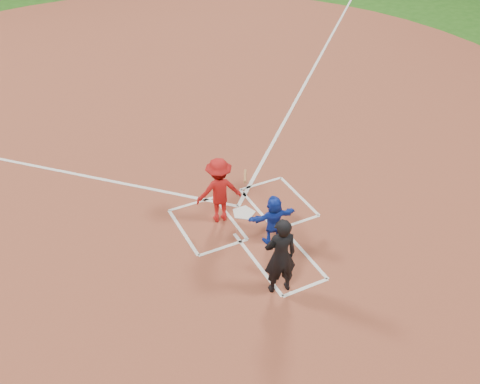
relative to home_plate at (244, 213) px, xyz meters
name	(u,v)px	position (x,y,z in m)	size (l,w,h in m)	color
ground	(244,213)	(0.00, 0.00, -0.02)	(120.00, 120.00, 0.00)	#1E5214
home_plate_dirt	(160,112)	(0.00, 6.00, -0.01)	(28.00, 28.00, 0.01)	brown
home_plate	(244,213)	(0.00, 0.00, 0.00)	(0.60, 0.60, 0.02)	silver
catcher	(274,219)	(0.13, -1.19, 0.60)	(1.12, 0.36, 1.21)	#1636B9
umpire	(280,256)	(-0.51, -2.57, 0.90)	(0.66, 0.43, 1.81)	black
chalk_markings	(167,121)	(0.00, 5.29, -0.01)	(28.35, 17.32, 0.01)	white
batter_at_plate	(219,190)	(-0.60, 0.07, 0.82)	(1.41, 0.94, 1.66)	#AF1413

